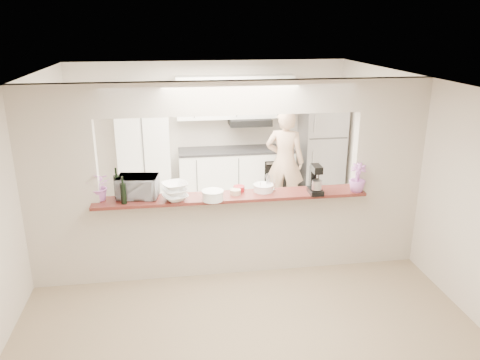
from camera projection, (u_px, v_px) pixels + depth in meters
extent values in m
plane|color=tan|center=(232.00, 270.00, 6.25)|extent=(6.00, 6.00, 0.00)
cube|color=beige|center=(219.00, 223.00, 7.70)|extent=(5.00, 2.90, 0.01)
cube|color=beige|center=(60.00, 190.00, 5.56)|extent=(0.90, 0.15, 2.50)
cube|color=beige|center=(386.00, 174.00, 6.14)|extent=(0.90, 0.15, 2.50)
cube|color=beige|center=(230.00, 98.00, 5.51)|extent=(3.20, 0.15, 0.40)
cube|color=beige|center=(231.00, 234.00, 6.08)|extent=(3.20, 0.15, 1.05)
cube|color=maroon|center=(232.00, 197.00, 5.86)|extent=(3.40, 0.38, 0.04)
cube|color=white|center=(144.00, 147.00, 8.27)|extent=(0.90, 0.60, 2.10)
cube|color=white|center=(236.00, 175.00, 8.70)|extent=(2.10, 0.60, 0.90)
cube|color=#2F2F31|center=(236.00, 150.00, 8.55)|extent=(2.10, 0.62, 0.04)
cube|color=white|center=(235.00, 97.00, 8.36)|extent=(2.10, 0.35, 0.75)
cube|color=black|center=(250.00, 122.00, 8.43)|extent=(0.75, 0.45, 0.12)
cube|color=black|center=(279.00, 175.00, 8.50)|extent=(0.55, 0.02, 0.55)
cube|color=#A7A7AC|center=(321.00, 151.00, 8.75)|extent=(0.75, 0.70, 1.70)
imported|color=#C467BA|center=(99.00, 186.00, 5.64)|extent=(0.35, 0.31, 0.35)
cylinder|color=black|center=(123.00, 194.00, 5.53)|extent=(0.07, 0.07, 0.25)
cylinder|color=black|center=(122.00, 180.00, 5.48)|extent=(0.02, 0.02, 0.09)
cylinder|color=black|center=(117.00, 187.00, 5.72)|extent=(0.08, 0.08, 0.29)
cylinder|color=black|center=(116.00, 172.00, 5.66)|extent=(0.03, 0.03, 0.10)
imported|color=#B0AFB4|center=(138.00, 187.00, 5.74)|extent=(0.53, 0.40, 0.27)
imported|color=white|center=(175.00, 192.00, 5.65)|extent=(0.38, 0.38, 0.22)
cylinder|color=white|center=(213.00, 196.00, 5.67)|extent=(0.26, 0.26, 0.11)
cylinder|color=white|center=(213.00, 191.00, 5.65)|extent=(0.27, 0.27, 0.01)
cylinder|color=white|center=(263.00, 188.00, 5.97)|extent=(0.25, 0.25, 0.08)
cylinder|color=white|center=(263.00, 185.00, 5.96)|extent=(0.26, 0.26, 0.01)
cylinder|color=maroon|center=(239.00, 189.00, 5.98)|extent=(0.15, 0.15, 0.07)
cylinder|color=tan|center=(235.00, 192.00, 5.87)|extent=(0.14, 0.14, 0.06)
cube|color=silver|center=(265.00, 190.00, 6.01)|extent=(0.26, 0.20, 0.01)
cube|color=white|center=(265.00, 187.00, 6.00)|extent=(0.12, 0.12, 0.06)
cube|color=black|center=(315.00, 191.00, 5.90)|extent=(0.17, 0.25, 0.06)
cube|color=black|center=(314.00, 177.00, 5.93)|extent=(0.11, 0.09, 0.27)
cube|color=black|center=(317.00, 169.00, 5.79)|extent=(0.11, 0.22, 0.09)
cylinder|color=#B7B7BC|center=(317.00, 185.00, 5.81)|extent=(0.12, 0.12, 0.12)
imported|color=#C871D3|center=(358.00, 178.00, 5.92)|extent=(0.26, 0.26, 0.37)
imported|color=tan|center=(285.00, 162.00, 7.90)|extent=(0.76, 0.63, 1.79)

